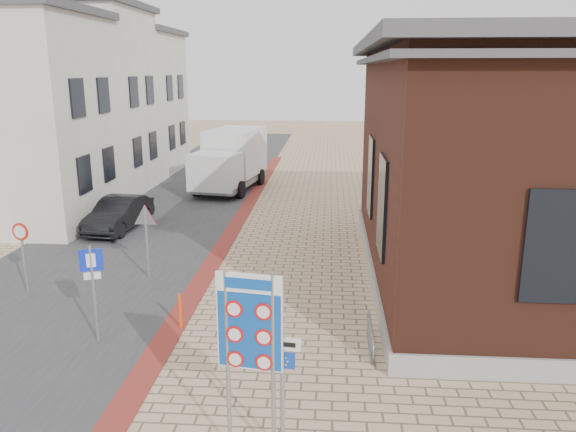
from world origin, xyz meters
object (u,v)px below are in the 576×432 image
(border_sign, at_px, (250,326))
(essen_sign, at_px, (282,374))
(box_truck, at_px, (231,159))
(parking_sign, at_px, (93,278))
(sedan, at_px, (119,214))
(bollard, at_px, (180,311))

(border_sign, distance_m, essen_sign, 0.94)
(box_truck, bearing_deg, border_sign, -69.90)
(parking_sign, bearing_deg, essen_sign, -54.19)
(box_truck, relative_size, parking_sign, 2.69)
(sedan, bearing_deg, border_sign, -56.48)
(border_sign, bearing_deg, box_truck, 109.60)
(border_sign, bearing_deg, essen_sign, 8.86)
(essen_sign, bearing_deg, border_sign, -171.57)
(box_truck, bearing_deg, sedan, -101.76)
(sedan, height_order, parking_sign, parking_sign)
(sedan, relative_size, border_sign, 1.26)
(box_truck, distance_m, bollard, 16.14)
(border_sign, xyz_separation_m, bollard, (-2.30, 4.30, -1.76))
(border_sign, relative_size, bollard, 3.44)
(essen_sign, distance_m, bollard, 5.22)
(bollard, bearing_deg, sedan, 118.98)
(sedan, relative_size, box_truck, 0.63)
(essen_sign, bearing_deg, bollard, 131.51)
(border_sign, height_order, parking_sign, border_sign)
(box_truck, height_order, parking_sign, box_truck)
(sedan, relative_size, essen_sign, 1.77)
(sedan, bearing_deg, parking_sign, -67.59)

